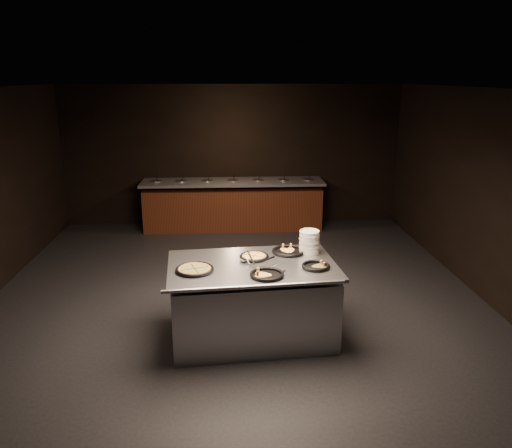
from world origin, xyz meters
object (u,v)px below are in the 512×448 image
(pan_veggie_whole, at_px, (195,269))
(pan_cheese_whole, at_px, (254,257))
(serving_counter, at_px, (252,302))
(plate_stack, at_px, (309,242))

(pan_veggie_whole, height_order, pan_cheese_whole, same)
(serving_counter, bearing_deg, pan_veggie_whole, -169.77)
(pan_veggie_whole, xyz_separation_m, pan_cheese_whole, (0.69, 0.38, -0.00))
(serving_counter, height_order, pan_cheese_whole, pan_cheese_whole)
(serving_counter, height_order, plate_stack, plate_stack)
(plate_stack, relative_size, pan_veggie_whole, 0.64)
(serving_counter, xyz_separation_m, pan_veggie_whole, (-0.66, -0.18, 0.51))
(pan_veggie_whole, relative_size, pan_cheese_whole, 1.22)
(serving_counter, bearing_deg, plate_stack, 21.83)
(serving_counter, relative_size, pan_veggie_whole, 4.72)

